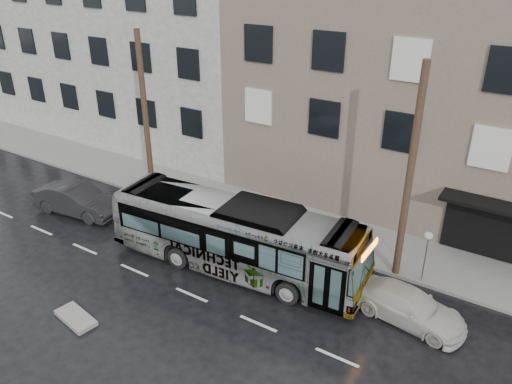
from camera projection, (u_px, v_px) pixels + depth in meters
ground at (227, 265)px, 22.08m from camera, size 120.00×120.00×0.00m
sidewalk at (282, 219)px, 25.76m from camera, size 90.00×3.60×0.15m
building_taupe at (437, 96)px, 26.88m from camera, size 20.00×12.00×11.00m
building_grey at (141, 16)px, 38.05m from camera, size 26.00×15.00×16.00m
utility_pole_front at (410, 176)px, 19.40m from camera, size 0.30×0.30×9.00m
utility_pole_rear at (146, 118)px, 26.18m from camera, size 0.30×0.30×9.00m
sign_post at (425, 256)px, 20.31m from camera, size 0.06×0.06×2.40m
bus at (235, 236)px, 21.26m from camera, size 11.70×3.58×3.21m
white_sedan at (409, 306)px, 18.59m from camera, size 4.50×2.32×1.25m
dark_sedan at (77, 200)px, 26.15m from camera, size 4.97×2.29×1.58m
slush_pile at (76, 318)px, 18.80m from camera, size 1.91×1.09×0.18m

